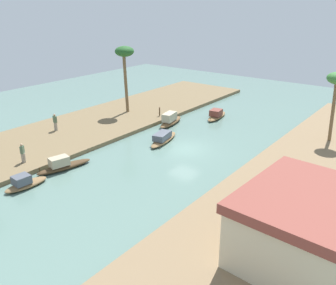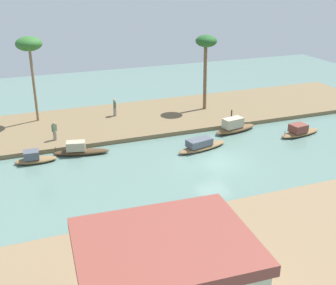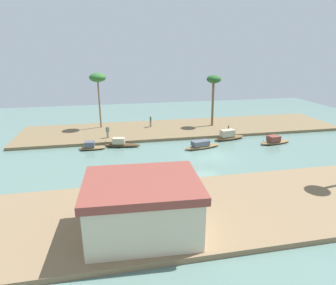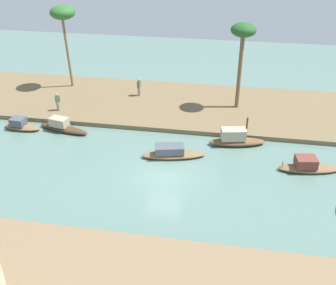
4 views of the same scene
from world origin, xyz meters
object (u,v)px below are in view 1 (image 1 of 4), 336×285
Objects in this scene: person_on_near_bank at (23,154)px; person_by_mooring at (55,123)px; sampan_near_left_bank at (216,115)px; palm_tree_left_near at (125,56)px; mooring_post at (160,112)px; sampan_midstream at (163,138)px; sampan_with_red_awning at (63,165)px; sampan_upstream_small at (170,120)px; riverside_building at (303,225)px; sampan_downstream_large at (25,183)px.

person_by_mooring is at bearing 177.61° from person_on_near_bank.
palm_tree_left_near reaches higher than sampan_near_left_bank.
person_on_near_bank is at bearing -2.46° from mooring_post.
sampan_midstream is 11.21m from person_by_mooring.
sampan_upstream_small is (-14.36, -0.08, 0.11)m from sampan_with_red_awning.
riverside_building reaches higher than sampan_with_red_awning.
palm_tree_left_near is (0.08, -6.46, 6.40)m from sampan_upstream_small.
sampan_with_red_awning is at bearing -16.73° from sampan_near_left_bank.
sampan_near_left_bank is at bearing -175.58° from sampan_with_red_awning.
riverside_building is at bearing 58.04° from person_on_near_bank.
sampan_upstream_small is at bearing -162.53° from sampan_midstream.
person_on_near_bank is 0.22× the size of riverside_building.
sampan_with_red_awning is at bearing 8.52° from mooring_post.
sampan_upstream_small is 2.63× the size of person_by_mooring.
sampan_with_red_awning is 2.67× the size of person_by_mooring.
sampan_upstream_small is at bearing 68.73° from mooring_post.
sampan_downstream_large is 1.87× the size of person_by_mooring.
riverside_building is (13.77, 25.30, -4.70)m from palm_tree_left_near.
riverside_building reaches higher than sampan_midstream.
sampan_downstream_large is 17.93m from sampan_upstream_small.
sampan_midstream is 13.49m from sampan_downstream_large.
riverside_building is at bearing 31.39° from sampan_near_left_bank.
sampan_downstream_large is 0.43× the size of riverside_building.
sampan_with_red_awning is at bearing -85.31° from riverside_building.
sampan_midstream is 0.65× the size of riverside_building.
mooring_post reaches higher than sampan_midstream.
sampan_midstream is (-9.73, 2.58, -0.02)m from sampan_with_red_awning.
riverside_building is at bearing 42.64° from sampan_upstream_small.
sampan_midstream is 1.50× the size of sampan_downstream_large.
sampan_upstream_small reaches higher than sampan_midstream.
riverside_building reaches higher than sampan_near_left_bank.
sampan_downstream_large is 3.24× the size of mooring_post.
sampan_with_red_awning is 0.95× the size of sampan_midstream.
palm_tree_left_near is at bearing -115.44° from riverside_building.
sampan_upstream_small is (-4.63, -2.66, 0.13)m from sampan_midstream.
palm_tree_left_near is at bearing -155.94° from sampan_downstream_large.
palm_tree_left_near is (-17.84, -6.83, 6.56)m from sampan_downstream_large.
sampan_with_red_awning is 18.85m from riverside_building.
sampan_upstream_small reaches higher than sampan_with_red_awning.
palm_tree_left_near is (-9.41, 0.95, 5.72)m from person_by_mooring.
sampan_downstream_large is at bearing -9.84° from sampan_upstream_small.
sampan_downstream_large reaches higher than sampan_midstream.
sampan_near_left_bank is at bearing 140.28° from sampan_upstream_small.
mooring_post is 25.70m from riverside_building.
sampan_downstream_large is (3.56, 0.29, -0.05)m from sampan_with_red_awning.
person_by_mooring is (-8.43, -7.78, 0.84)m from sampan_downstream_large.
palm_tree_left_near is at bearing -69.39° from sampan_near_left_bank.
sampan_near_left_bank is 6.61m from mooring_post.
palm_tree_left_near is 29.18m from riverside_building.
sampan_near_left_bank is 23.19m from sampan_downstream_large.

